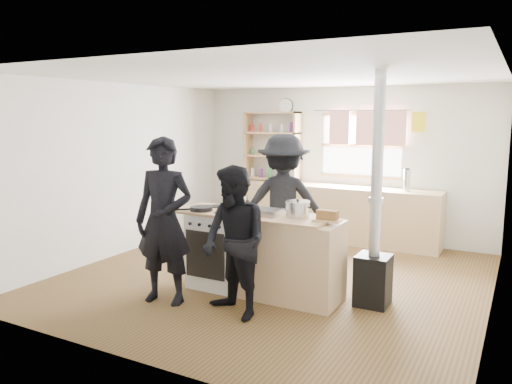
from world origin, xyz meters
TOP-DOWN VIEW (x-y plane):
  - ground at (0.00, 0.00)m, footprint 5.00×5.00m
  - back_counter at (0.00, 2.22)m, footprint 3.40×0.55m
  - shelving_unit at (-1.20, 2.34)m, footprint 1.00×0.28m
  - thermos at (1.15, 2.22)m, footprint 0.10×0.10m
  - cooking_island at (0.14, -0.55)m, footprint 1.97×0.64m
  - skillet_greens at (-0.60, -0.70)m, footprint 0.38×0.38m
  - roast_tray at (0.18, -0.58)m, footprint 0.38×0.27m
  - stockpot_stove at (-0.29, -0.33)m, footprint 0.20×0.20m
  - stockpot_counter at (0.55, -0.51)m, footprint 0.27×0.27m
  - bread_board at (0.91, -0.55)m, footprint 0.28×0.20m
  - flue_heater at (1.36, -0.30)m, footprint 0.35×0.35m
  - person_near_left at (-0.68, -1.29)m, footprint 0.73×0.55m
  - person_near_right at (0.20, -1.28)m, footprint 0.92×0.83m
  - person_far at (-0.03, 0.35)m, footprint 1.33×1.05m

SIDE VIEW (x-z plane):
  - ground at x=0.00m, z-range -0.01..0.00m
  - back_counter at x=0.00m, z-range 0.00..0.90m
  - cooking_island at x=0.14m, z-range 0.00..0.93m
  - flue_heater at x=1.36m, z-range -0.61..1.89m
  - person_near_right at x=0.20m, z-range 0.00..1.55m
  - person_far at x=-0.03m, z-range 0.00..1.80m
  - person_near_left at x=-0.68m, z-range 0.00..1.82m
  - skillet_greens at x=-0.60m, z-range 0.93..0.98m
  - roast_tray at x=0.18m, z-range 0.93..1.00m
  - bread_board at x=0.91m, z-range 0.92..1.04m
  - stockpot_stove at x=-0.29m, z-range 0.92..1.09m
  - stockpot_counter at x=0.55m, z-range 0.92..1.12m
  - thermos at x=1.15m, z-range 0.90..1.23m
  - shelving_unit at x=-1.20m, z-range 0.91..2.11m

